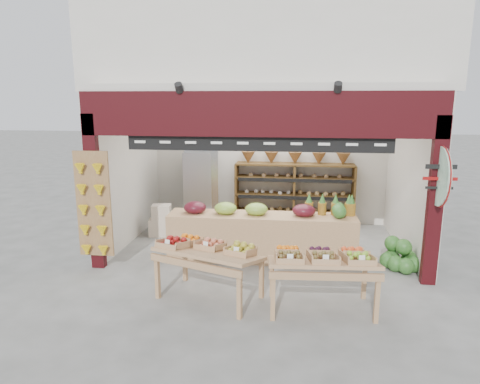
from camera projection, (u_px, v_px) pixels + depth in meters
name	position (u px, v px, depth m)	size (l,w,h in m)	color
ground	(261.00, 253.00, 8.18)	(60.00, 60.00, 0.00)	#62625E
shop_structure	(269.00, 48.00, 8.91)	(6.36, 5.12, 5.40)	silver
banana_board	(93.00, 207.00, 7.14)	(0.60, 0.15, 1.80)	olive
gift_sign	(440.00, 176.00, 6.36)	(0.04, 0.93, 0.92)	#C3F5D6
back_shelving	(294.00, 179.00, 9.79)	(2.73, 0.45, 1.71)	brown
refrigerator	(201.00, 186.00, 9.73)	(0.73, 0.73, 1.87)	#AAADB0
cardboard_stack	(172.00, 224.00, 9.21)	(1.02, 0.75, 0.68)	silver
mid_counter	(261.00, 235.00, 7.76)	(3.38, 0.71, 1.06)	tan
display_table_left	(205.00, 250.00, 6.26)	(1.66, 1.27, 0.95)	tan
display_table_right	(322.00, 259.00, 5.84)	(1.52, 0.92, 0.95)	tan
watermelon_pile	(402.00, 258.00, 7.38)	(0.73, 0.70, 0.53)	#1A4D19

